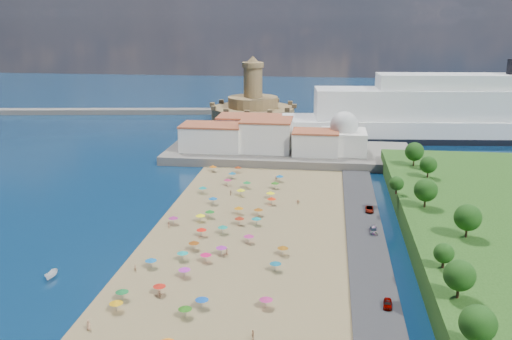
# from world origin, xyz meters

# --- Properties ---
(ground) EXTENTS (700.00, 700.00, 0.00)m
(ground) POSITION_xyz_m (0.00, 0.00, 0.00)
(ground) COLOR #071938
(ground) RESTS_ON ground
(terrace) EXTENTS (90.00, 36.00, 3.00)m
(terrace) POSITION_xyz_m (10.00, 73.00, 1.50)
(terrace) COLOR #59544C
(terrace) RESTS_ON ground
(jetty) EXTENTS (18.00, 70.00, 2.40)m
(jetty) POSITION_xyz_m (-12.00, 108.00, 1.20)
(jetty) COLOR #59544C
(jetty) RESTS_ON ground
(breakwater) EXTENTS (199.03, 34.77, 2.60)m
(breakwater) POSITION_xyz_m (-110.00, 153.00, 1.30)
(breakwater) COLOR #59544C
(breakwater) RESTS_ON ground
(waterfront_buildings) EXTENTS (57.00, 29.00, 11.00)m
(waterfront_buildings) POSITION_xyz_m (-3.05, 73.64, 7.88)
(waterfront_buildings) COLOR silver
(waterfront_buildings) RESTS_ON terrace
(domed_building) EXTENTS (16.00, 16.00, 15.00)m
(domed_building) POSITION_xyz_m (30.00, 71.00, 8.97)
(domed_building) COLOR silver
(domed_building) RESTS_ON terrace
(fortress) EXTENTS (40.00, 40.00, 32.40)m
(fortress) POSITION_xyz_m (-12.00, 138.00, 6.68)
(fortress) COLOR #937349
(fortress) RESTS_ON ground
(cruise_ship) EXTENTS (156.12, 37.97, 33.80)m
(cruise_ship) POSITION_xyz_m (80.01, 112.41, 10.01)
(cruise_ship) COLOR black
(cruise_ship) RESTS_ON ground
(beach_parasols) EXTENTS (32.36, 117.75, 2.20)m
(beach_parasols) POSITION_xyz_m (-1.09, -9.68, 2.15)
(beach_parasols) COLOR gray
(beach_parasols) RESTS_ON beach
(beachgoers) EXTENTS (32.56, 92.92, 1.84)m
(beachgoers) POSITION_xyz_m (0.32, -9.58, 1.09)
(beachgoers) COLOR tan
(beachgoers) RESTS_ON beach
(moored_boats) EXTENTS (3.89, 29.40, 1.58)m
(moored_boats) POSITION_xyz_m (-30.30, -46.44, 0.78)
(moored_boats) COLOR white
(moored_boats) RESTS_ON ground
(parked_cars) EXTENTS (2.27, 55.93, 1.28)m
(parked_cars) POSITION_xyz_m (36.00, -4.20, 1.33)
(parked_cars) COLOR gray
(parked_cars) RESTS_ON promenade
(hillside_trees) EXTENTS (16.24, 107.39, 7.44)m
(hillside_trees) POSITION_xyz_m (49.41, -5.42, 10.14)
(hillside_trees) COLOR #382314
(hillside_trees) RESTS_ON hillside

